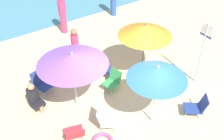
{
  "coord_description": "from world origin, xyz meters",
  "views": [
    {
      "loc": [
        -4.06,
        -4.38,
        5.92
      ],
      "look_at": [
        -0.2,
        1.19,
        0.7
      ],
      "focal_mm": 43.46,
      "sensor_mm": 36.0,
      "label": 1
    }
  ],
  "objects": [
    {
      "name": "person_d",
      "position": [
        -0.65,
        2.76,
        0.83
      ],
      "size": [
        0.26,
        0.26,
        1.59
      ],
      "rotation": [
        0.0,
        0.0,
        0.33
      ],
      "color": "#DB3866",
      "rests_on": "ground_plane"
    },
    {
      "name": "umbrella_purple",
      "position": [
        -1.55,
        1.13,
        1.7
      ],
      "size": [
        1.99,
        1.99,
        1.93
      ],
      "color": "silver",
      "rests_on": "ground_plane"
    },
    {
      "name": "beach_chair_f",
      "position": [
        -2.16,
        2.36,
        0.34
      ],
      "size": [
        0.6,
        0.71,
        0.67
      ],
      "rotation": [
        0.0,
        0.0,
        -1.29
      ],
      "color": "navy",
      "rests_on": "ground_plane"
    },
    {
      "name": "umbrella_orange",
      "position": [
        1.05,
        1.17,
        1.73
      ],
      "size": [
        1.73,
        1.73,
        1.98
      ],
      "color": "#4C4C51",
      "rests_on": "ground_plane"
    },
    {
      "name": "beach_chair_c",
      "position": [
        -2.24,
        -0.03,
        0.27
      ],
      "size": [
        0.61,
        0.61,
        0.53
      ],
      "rotation": [
        0.0,
        0.0,
        1.3
      ],
      "color": "red",
      "rests_on": "ground_plane"
    },
    {
      "name": "beach_bag",
      "position": [
        1.43,
        -0.19,
        0.13
      ],
      "size": [
        0.28,
        0.28,
        0.27
      ],
      "primitive_type": "cube",
      "rotation": [
        0.0,
        0.0,
        0.4
      ],
      "color": "black",
      "rests_on": "ground_plane"
    },
    {
      "name": "beach_chair_d",
      "position": [
        -0.14,
        1.92,
        0.3
      ],
      "size": [
        0.75,
        0.71,
        0.63
      ],
      "rotation": [
        0.0,
        0.0,
        -0.56
      ],
      "color": "navy",
      "rests_on": "ground_plane"
    },
    {
      "name": "umbrella_blue",
      "position": [
        -0.1,
        -0.66,
        1.73
      ],
      "size": [
        1.57,
        1.57,
        1.96
      ],
      "color": "silver",
      "rests_on": "ground_plane"
    },
    {
      "name": "ground_plane",
      "position": [
        0.0,
        0.0,
        0.0
      ],
      "size": [
        40.0,
        40.0,
        0.0
      ],
      "primitive_type": "plane",
      "color": "#D3BC8C"
    },
    {
      "name": "beach_chair_b",
      "position": [
        -0.22,
        1.11,
        0.36
      ],
      "size": [
        0.62,
        0.56,
        0.67
      ],
      "rotation": [
        0.0,
        0.0,
        3.38
      ],
      "color": "#33934C",
      "rests_on": "ground_plane"
    },
    {
      "name": "warning_sign",
      "position": [
        2.28,
        -0.17,
        1.4
      ],
      "size": [
        0.06,
        0.42,
        2.19
      ],
      "rotation": [
        0.0,
        0.0,
        -0.02
      ],
      "color": "#ADADB2",
      "rests_on": "ground_plane"
    },
    {
      "name": "beach_chair_e",
      "position": [
        -1.31,
        -0.09,
        0.36
      ],
      "size": [
        0.77,
        0.77,
        0.7
      ],
      "rotation": [
        0.0,
        0.0,
        -0.7
      ],
      "color": "white",
      "rests_on": "ground_plane"
    },
    {
      "name": "person_c",
      "position": [
        -2.63,
        1.73,
        0.43
      ],
      "size": [
        0.42,
        0.56,
        0.88
      ],
      "rotation": [
        0.0,
        0.0,
        4.93
      ],
      "color": "black",
      "rests_on": "ground_plane"
    },
    {
      "name": "person_b",
      "position": [
        0.17,
        5.38,
        0.86
      ],
      "size": [
        0.32,
        0.32,
        1.7
      ],
      "rotation": [
        0.0,
        0.0,
        3.93
      ],
      "color": "#DB3866",
      "rests_on": "ground_plane"
    },
    {
      "name": "beach_chair_a",
      "position": [
        1.14,
        -1.22,
        0.32
      ],
      "size": [
        0.76,
        0.73,
        0.66
      ],
      "rotation": [
        0.0,
        0.0,
        2.47
      ],
      "color": "navy",
      "rests_on": "ground_plane"
    }
  ]
}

